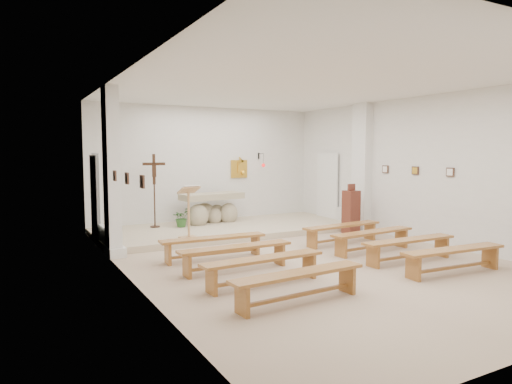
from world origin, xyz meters
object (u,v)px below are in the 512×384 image
bench_left_second (236,252)px  bench_right_third (409,245)px  altar (211,210)px  bench_left_fourth (299,280)px  bench_right_fourth (454,255)px  crucifix_stand (154,185)px  bench_left_third (263,264)px  bench_left_front (213,242)px  bench_right_second (373,236)px  lectern (189,212)px  bench_right_front (342,229)px  donation_pedestal (351,212)px

bench_left_second → bench_right_third: bearing=-17.4°
altar → bench_left_fourth: size_ratio=0.86×
bench_right_third → bench_right_fourth: 1.02m
bench_left_second → bench_left_fourth: bearing=-90.2°
bench_right_third → bench_left_second: bearing=163.1°
bench_right_fourth → bench_right_third: bearing=93.7°
crucifix_stand → bench_left_third: crucifix_stand is taller
bench_left_front → bench_left_third: bearing=-87.5°
bench_right_second → altar: bearing=106.9°
lectern → bench_right_third: size_ratio=0.58×
bench_left_fourth → bench_left_second: bearing=86.4°
bench_right_front → bench_right_fourth: bearing=-95.2°
bench_left_third → bench_left_fourth: bearing=-92.9°
bench_left_third → lectern: bearing=86.1°
lectern → bench_right_third: (3.25, -3.63, -0.43)m
crucifix_stand → donation_pedestal: 5.31m
bench_left_second → bench_left_third: bearing=-90.2°
bench_left_front → bench_left_fourth: bearing=-87.5°
bench_left_third → bench_right_third: (3.31, 0.00, 0.00)m
bench_right_second → bench_right_front: bearing=85.3°
bench_right_front → bench_left_second: same height
donation_pedestal → bench_right_third: bearing=-111.2°
lectern → bench_left_second: lectern is taller
crucifix_stand → bench_left_third: 5.72m
bench_left_second → bench_left_third: size_ratio=0.99×
bench_left_front → bench_left_third: same height
bench_right_fourth → bench_left_second: bearing=152.0°
bench_left_third → bench_left_front: bearing=87.1°
bench_left_second → lectern: bearing=88.3°
donation_pedestal → lectern: bearing=170.8°
bench_right_fourth → crucifix_stand: bearing=121.3°
crucifix_stand → bench_left_front: crucifix_stand is taller
bench_right_second → lectern: bearing=136.6°
bench_left_third → donation_pedestal: bearing=31.7°
bench_right_front → bench_right_second: (0.00, -1.02, 0.00)m
bench_left_second → bench_right_fourth: bearing=-32.0°
donation_pedestal → bench_left_second: bearing=-156.9°
bench_right_front → bench_left_fourth: bearing=-142.3°
bench_left_third → bench_right_third: size_ratio=1.01×
altar → bench_right_fourth: altar is taller
bench_right_front → bench_left_third: size_ratio=1.00×
lectern → bench_left_front: size_ratio=0.58×
bench_right_front → bench_left_second: 3.47m
crucifix_stand → bench_right_second: crucifix_stand is taller
donation_pedestal → bench_left_third: bearing=-146.9°
bench_left_third → crucifix_stand: bearing=88.8°
altar → bench_left_fourth: 6.83m
bench_left_front → bench_left_second: size_ratio=1.01×
bench_right_third → bench_right_fourth: size_ratio=0.99×
lectern → donation_pedestal: lectern is taller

